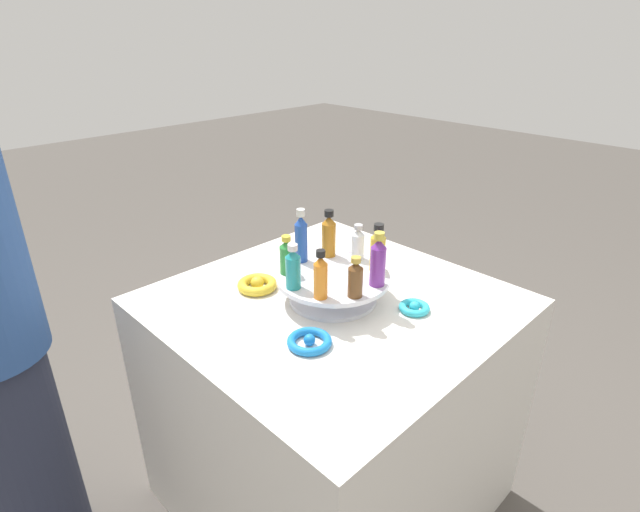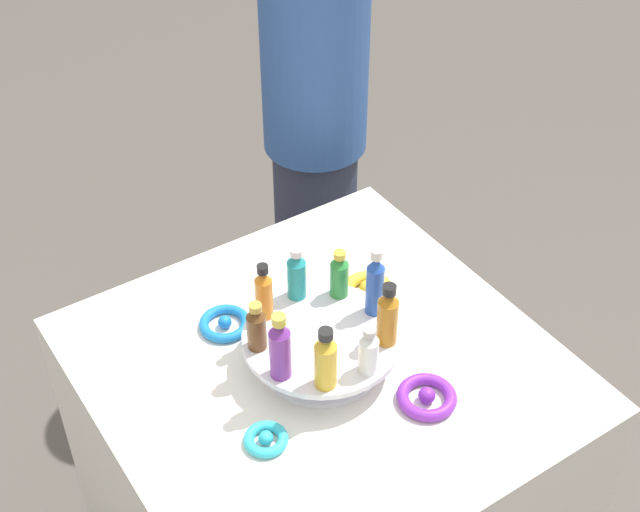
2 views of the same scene
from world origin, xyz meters
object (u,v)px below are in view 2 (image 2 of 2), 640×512
bottle_gold (326,360)px  bottle_teal (297,275)px  ribbon_bow_teal (266,439)px  person_figure (315,99)px  ribbon_bow_blue (225,323)px  ribbon_bow_purple (427,397)px  ribbon_bow_gold (368,290)px  bottle_clear (369,352)px  display_stand (321,347)px  bottle_amber (388,316)px  bottle_orange (264,293)px  bottle_green (339,275)px  bottle_brown (257,327)px  bottle_blue (375,284)px  bottle_purple (280,348)px

bottle_gold → bottle_teal: 0.23m
ribbon_bow_teal → person_figure: person_figure is taller
bottle_teal → person_figure: bearing=-36.0°
bottle_gold → person_figure: 0.95m
ribbon_bow_blue → ribbon_bow_purple: bearing=-150.3°
bottle_gold → ribbon_bow_gold: (0.21, -0.24, -0.12)m
bottle_clear → bottle_gold: bearing=79.8°
bottle_gold → ribbon_bow_teal: (-0.00, 0.12, -0.12)m
ribbon_bow_teal → ribbon_bow_purple: size_ratio=0.71×
bottle_gold → bottle_teal: (0.22, -0.08, -0.01)m
bottle_teal → display_stand: bearing=169.8°
bottle_amber → bottle_teal: (0.19, 0.07, -0.01)m
ribbon_bow_gold → display_stand: bearing=119.7°
bottle_amber → ribbon_bow_teal: bearing=95.9°
bottle_teal → bottle_orange: bearing=99.8°
bottle_green → bottle_orange: bearing=79.8°
bottle_brown → bottle_orange: bearing=-40.2°
bottle_clear → bottle_blue: bottle_blue is taller
bottle_teal → ribbon_bow_gold: (-0.01, -0.16, -0.11)m
bottle_gold → bottle_clear: bearing=-100.2°
bottle_brown → ribbon_bow_teal: bottle_brown is taller
bottle_gold → bottle_brown: (0.14, 0.05, -0.01)m
ribbon_bow_purple → ribbon_bow_blue: (0.37, 0.21, -0.00)m
bottle_teal → bottle_purple: bearing=139.8°
bottle_teal → bottle_brown: (-0.08, 0.13, -0.01)m
bottle_green → ribbon_bow_teal: bearing=123.3°
bottle_teal → ribbon_bow_teal: size_ratio=1.48×
bottle_orange → bottle_teal: bearing=-80.2°
bottle_clear → ribbon_bow_teal: size_ratio=1.29×
bottle_brown → ribbon_bow_blue: bottle_brown is taller
bottle_green → ribbon_bow_purple: 0.28m
ribbon_bow_blue → bottle_gold: bearing=-171.0°
bottle_green → bottle_brown: size_ratio=1.02×
bottle_purple → ribbon_bow_gold: (0.15, -0.30, -0.12)m
display_stand → bottle_orange: bottle_orange is taller
display_stand → bottle_orange: (0.10, 0.06, 0.09)m
bottle_gold → ribbon_bow_purple: size_ratio=1.17×
bottle_blue → bottle_orange: size_ratio=1.22×
bottle_orange → ribbon_bow_blue: (0.08, 0.05, -0.12)m
bottle_amber → bottle_orange: (0.18, 0.15, -0.01)m
bottle_gold → bottle_blue: (0.10, -0.18, 0.01)m
bottle_green → bottle_orange: 0.15m
bottle_gold → bottle_teal: size_ratio=1.11×
bottle_amber → bottle_brown: bottle_amber is taller
ribbon_bow_blue → bottle_clear: bearing=-157.4°
bottle_amber → ribbon_bow_purple: 0.16m
bottle_purple → bottle_clear: 0.15m
bottle_clear → bottle_purple: bearing=59.8°
bottle_brown → ribbon_bow_gold: (0.06, -0.30, -0.11)m
bottle_amber → bottle_green: 0.15m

